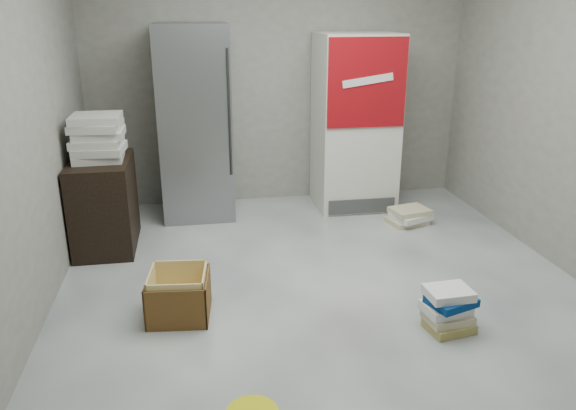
{
  "coord_description": "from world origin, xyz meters",
  "views": [
    {
      "loc": [
        -0.93,
        -3.47,
        2.04
      ],
      "look_at": [
        -0.21,
        0.7,
        0.54
      ],
      "focal_mm": 35.0,
      "sensor_mm": 36.0,
      "label": 1
    }
  ],
  "objects_px": {
    "coke_cooler": "(355,122)",
    "cardboard_box": "(179,298)",
    "phonebook_stack_main": "(448,309)",
    "steel_fridge": "(195,123)",
    "wood_shelf": "(104,204)"
  },
  "relations": [
    {
      "from": "coke_cooler",
      "to": "cardboard_box",
      "type": "bearing_deg",
      "value": -131.56
    },
    {
      "from": "phonebook_stack_main",
      "to": "cardboard_box",
      "type": "bearing_deg",
      "value": 154.45
    },
    {
      "from": "steel_fridge",
      "to": "wood_shelf",
      "type": "height_order",
      "value": "steel_fridge"
    },
    {
      "from": "wood_shelf",
      "to": "cardboard_box",
      "type": "bearing_deg",
      "value": -64.43
    },
    {
      "from": "cardboard_box",
      "to": "wood_shelf",
      "type": "bearing_deg",
      "value": 121.56
    },
    {
      "from": "phonebook_stack_main",
      "to": "cardboard_box",
      "type": "xyz_separation_m",
      "value": [
        -1.76,
        0.48,
        -0.01
      ]
    },
    {
      "from": "steel_fridge",
      "to": "coke_cooler",
      "type": "distance_m",
      "value": 1.65
    },
    {
      "from": "coke_cooler",
      "to": "cardboard_box",
      "type": "distance_m",
      "value": 2.87
    },
    {
      "from": "steel_fridge",
      "to": "phonebook_stack_main",
      "type": "height_order",
      "value": "steel_fridge"
    },
    {
      "from": "steel_fridge",
      "to": "wood_shelf",
      "type": "xyz_separation_m",
      "value": [
        -0.83,
        -0.73,
        -0.55
      ]
    },
    {
      "from": "steel_fridge",
      "to": "wood_shelf",
      "type": "bearing_deg",
      "value": -138.69
    },
    {
      "from": "phonebook_stack_main",
      "to": "cardboard_box",
      "type": "height_order",
      "value": "cardboard_box"
    },
    {
      "from": "phonebook_stack_main",
      "to": "coke_cooler",
      "type": "bearing_deg",
      "value": 78.06
    },
    {
      "from": "coke_cooler",
      "to": "wood_shelf",
      "type": "xyz_separation_m",
      "value": [
        -2.48,
        -0.72,
        -0.5
      ]
    },
    {
      "from": "phonebook_stack_main",
      "to": "cardboard_box",
      "type": "distance_m",
      "value": 1.83
    }
  ]
}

